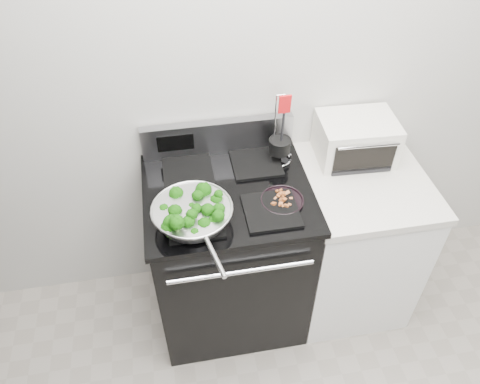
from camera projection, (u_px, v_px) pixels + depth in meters
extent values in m
cube|color=#B9B6AF|center=(278.00, 72.00, 2.19)|extent=(4.00, 0.02, 2.70)
cube|color=black|center=(229.00, 257.00, 2.52)|extent=(0.76, 0.66, 0.92)
cube|color=black|center=(228.00, 193.00, 2.19)|extent=(0.79, 0.69, 0.03)
cube|color=#99999E|center=(218.00, 137.00, 2.34)|extent=(0.76, 0.05, 0.18)
cube|color=black|center=(195.00, 220.00, 2.04)|extent=(0.24, 0.24, 0.01)
cube|color=black|center=(271.00, 211.00, 2.08)|extent=(0.24, 0.24, 0.01)
cube|color=black|center=(188.00, 170.00, 2.28)|extent=(0.24, 0.24, 0.01)
cube|color=black|center=(256.00, 163.00, 2.32)|extent=(0.24, 0.24, 0.01)
cube|color=white|center=(350.00, 242.00, 2.62)|extent=(0.60, 0.66, 0.88)
cube|color=beige|center=(365.00, 182.00, 2.31)|extent=(0.62, 0.68, 0.04)
torus|color=silver|center=(192.00, 208.00, 1.98)|extent=(0.35, 0.35, 0.01)
cylinder|color=silver|center=(215.00, 256.00, 1.80)|extent=(0.07, 0.21, 0.02)
cylinder|color=black|center=(282.00, 201.00, 2.13)|extent=(0.20, 0.20, 0.01)
cylinder|color=black|center=(280.00, 146.00, 2.29)|extent=(0.10, 0.10, 0.07)
cylinder|color=black|center=(281.00, 132.00, 2.23)|extent=(0.01, 0.01, 0.23)
cube|color=red|center=(283.00, 103.00, 2.12)|extent=(0.06, 0.01, 0.09)
cube|color=white|center=(355.00, 139.00, 2.35)|extent=(0.39, 0.30, 0.22)
cube|color=black|center=(366.00, 158.00, 2.25)|extent=(0.30, 0.02, 0.15)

